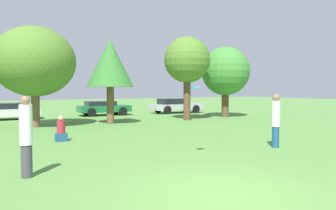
{
  "coord_description": "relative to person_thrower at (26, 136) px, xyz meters",
  "views": [
    {
      "loc": [
        -4.11,
        -4.82,
        2.08
      ],
      "look_at": [
        0.91,
        3.6,
        1.59
      ],
      "focal_mm": 34.45,
      "sensor_mm": 36.0,
      "label": 1
    }
  ],
  "objects": [
    {
      "name": "frisbee",
      "position": [
        4.61,
        -0.35,
        1.14
      ],
      "size": [
        0.29,
        0.28,
        0.14
      ],
      "color": "#19B2D8"
    },
    {
      "name": "parked_car_green",
      "position": [
        7.63,
        16.31,
        -0.37
      ],
      "size": [
        4.07,
        2.13,
        1.13
      ],
      "rotation": [
        0.0,
        0.0,
        -0.05
      ],
      "color": "#196633",
      "rests_on": "ground"
    },
    {
      "name": "parked_car_silver",
      "position": [
        13.93,
        15.57,
        -0.31
      ],
      "size": [
        4.6,
        2.1,
        1.26
      ],
      "rotation": [
        0.0,
        0.0,
        -0.05
      ],
      "color": "#B2B2B7",
      "rests_on": "ground"
    },
    {
      "name": "parked_car_white",
      "position": [
        0.72,
        16.13,
        -0.38
      ],
      "size": [
        4.12,
        2.05,
        1.13
      ],
      "rotation": [
        0.0,
        0.0,
        -0.05
      ],
      "color": "silver",
      "rests_on": "ground"
    },
    {
      "name": "bystander_sitting",
      "position": [
        1.88,
        4.97,
        -0.57
      ],
      "size": [
        0.42,
        0.35,
        1.02
      ],
      "color": "navy",
      "rests_on": "ground"
    },
    {
      "name": "tree_5",
      "position": [
        14.94,
        10.27,
        2.39
      ],
      "size": [
        3.58,
        3.58,
        5.2
      ],
      "color": "brown",
      "rests_on": "ground"
    },
    {
      "name": "person_thrower",
      "position": [
        0.0,
        0.0,
        0.0
      ],
      "size": [
        0.3,
        0.3,
        1.92
      ],
      "rotation": [
        0.0,
        0.0,
        -0.04
      ],
      "color": "#3F3F47",
      "rests_on": "ground"
    },
    {
      "name": "tree_4",
      "position": [
        11.15,
        9.76,
        2.98
      ],
      "size": [
        3.07,
        3.07,
        5.56
      ],
      "color": "brown",
      "rests_on": "ground"
    },
    {
      "name": "ground_plane",
      "position": [
        3.13,
        -3.29,
        -0.98
      ],
      "size": [
        120.0,
        120.0,
        0.0
      ],
      "primitive_type": "plane",
      "color": "#54843D"
    },
    {
      "name": "person_catcher",
      "position": [
        8.09,
        -0.34,
        0.0
      ],
      "size": [
        0.3,
        0.3,
        1.9
      ],
      "rotation": [
        0.0,
        0.0,
        3.1
      ],
      "color": "navy",
      "rests_on": "ground"
    },
    {
      "name": "tree_3",
      "position": [
        5.91,
        10.19,
        2.58
      ],
      "size": [
        2.8,
        2.8,
        5.01
      ],
      "color": "brown",
      "rests_on": "ground"
    },
    {
      "name": "tree_2",
      "position": [
        1.77,
        10.61,
        2.56
      ],
      "size": [
        4.35,
        4.35,
        5.45
      ],
      "color": "brown",
      "rests_on": "ground"
    }
  ]
}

